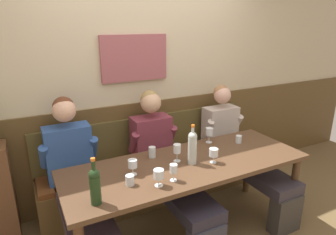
{
  "coord_description": "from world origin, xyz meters",
  "views": [
    {
      "loc": [
        -1.24,
        -1.89,
        1.94
      ],
      "look_at": [
        -0.03,
        0.44,
        1.09
      ],
      "focal_mm": 31.66,
      "sensor_mm": 36.0,
      "label": 1
    }
  ],
  "objects": [
    {
      "name": "water_tumbler_right",
      "position": [
        -0.23,
        0.38,
        0.81
      ],
      "size": [
        0.06,
        0.06,
        0.1
      ],
      "primitive_type": "cylinder",
      "color": "silver",
      "rests_on": "dining_table"
    },
    {
      "name": "wine_bottle_green_tall",
      "position": [
        0.03,
        0.1,
        0.91
      ],
      "size": [
        0.08,
        0.08,
        0.36
      ],
      "color": "#B8C2BB",
      "rests_on": "dining_table"
    },
    {
      "name": "wall_bench",
      "position": [
        0.0,
        0.83,
        0.28
      ],
      "size": [
        2.49,
        0.42,
        0.94
      ],
      "color": "brown",
      "rests_on": "ground"
    },
    {
      "name": "person_center_left_seat",
      "position": [
        -0.05,
        0.48,
        0.63
      ],
      "size": [
        0.51,
        1.26,
        1.27
      ],
      "color": "#343541",
      "rests_on": "ground"
    },
    {
      "name": "person_right_seat",
      "position": [
        -0.9,
        0.47,
        0.63
      ],
      "size": [
        0.52,
        1.26,
        1.3
      ],
      "color": "#233240",
      "rests_on": "ground"
    },
    {
      "name": "wine_glass_by_bottle",
      "position": [
        -0.4,
        -0.1,
        0.85
      ],
      "size": [
        0.08,
        0.08,
        0.13
      ],
      "color": "silver",
      "rests_on": "dining_table"
    },
    {
      "name": "wine_glass_mid_left",
      "position": [
        -0.07,
        0.2,
        0.87
      ],
      "size": [
        0.07,
        0.07,
        0.16
      ],
      "color": "silver",
      "rests_on": "dining_table"
    },
    {
      "name": "dining_table",
      "position": [
        0.0,
        0.13,
        0.67
      ],
      "size": [
        2.19,
        0.79,
        0.76
      ],
      "color": "#503523",
      "rests_on": "ground"
    },
    {
      "name": "wine_glass_right_end",
      "position": [
        0.43,
        0.42,
        0.87
      ],
      "size": [
        0.08,
        0.08,
        0.16
      ],
      "color": "silver",
      "rests_on": "dining_table"
    },
    {
      "name": "wine_glass_left_end",
      "position": [
        -0.26,
        -0.09,
        0.85
      ],
      "size": [
        0.06,
        0.06,
        0.14
      ],
      "color": "silver",
      "rests_on": "dining_table"
    },
    {
      "name": "water_tumbler_center",
      "position": [
        -0.58,
        0.01,
        0.8
      ],
      "size": [
        0.07,
        0.07,
        0.08
      ],
      "primitive_type": "cylinder",
      "color": "silver",
      "rests_on": "dining_table"
    },
    {
      "name": "wine_glass_near_bucket",
      "position": [
        0.2,
        0.03,
        0.85
      ],
      "size": [
        0.08,
        0.08,
        0.13
      ],
      "color": "silver",
      "rests_on": "dining_table"
    },
    {
      "name": "room_wall_back",
      "position": [
        -0.0,
        1.09,
        1.4
      ],
      "size": [
        6.8,
        0.12,
        2.8
      ],
      "color": "#C8B795",
      "rests_on": "ground"
    },
    {
      "name": "person_left_seat",
      "position": [
        0.87,
        0.46,
        0.6
      ],
      "size": [
        0.51,
        1.25,
        1.24
      ],
      "color": "#35312E",
      "rests_on": "ground"
    },
    {
      "name": "wine_glass_center_front",
      "position": [
        -0.51,
        0.15,
        0.85
      ],
      "size": [
        0.08,
        0.08,
        0.13
      ],
      "color": "silver",
      "rests_on": "dining_table"
    },
    {
      "name": "wood_wainscot_panel",
      "position": [
        0.0,
        1.04,
        0.55
      ],
      "size": [
        6.8,
        0.03,
        1.1
      ],
      "primitive_type": "cube",
      "color": "brown",
      "rests_on": "ground"
    },
    {
      "name": "water_tumbler_left",
      "position": [
        0.7,
        0.28,
        0.8
      ],
      "size": [
        0.06,
        0.06,
        0.08
      ],
      "primitive_type": "cylinder",
      "color": "silver",
      "rests_on": "dining_table"
    },
    {
      "name": "wine_bottle_amber_mid",
      "position": [
        -0.87,
        -0.11,
        0.9
      ],
      "size": [
        0.08,
        0.08,
        0.34
      ],
      "color": "#1E371A",
      "rests_on": "dining_table"
    }
  ]
}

